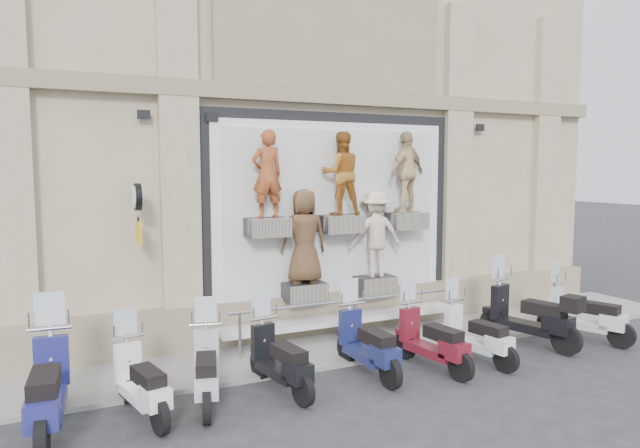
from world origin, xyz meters
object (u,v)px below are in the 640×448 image
Objects in this scene: scooter_h at (529,303)px; scooter_e at (368,330)px; scooter_f at (432,327)px; scooter_g at (476,323)px; clock_sign_bracket at (138,206)px; scooter_d at (280,346)px; guard_rail at (355,322)px; scooter_c at (206,355)px; scooter_i at (585,303)px; scooter_b at (141,368)px; scooter_a at (47,370)px.

scooter_e is at bearing 165.14° from scooter_h.
scooter_g is at bearing -10.54° from scooter_f.
scooter_d is (1.77, -1.99, -2.08)m from clock_sign_bracket.
scooter_d is 1.02× the size of scooter_g.
guard_rail is 3.61m from scooter_c.
scooter_i reaches higher than scooter_c.
scooter_e is 4.84m from scooter_i.
scooter_c reaches higher than scooter_g.
scooter_c is 2.71m from scooter_e.
scooter_d is at bearing 165.54° from scooter_h.
scooter_b is 2.05m from scooter_d.
scooter_g is (0.93, -0.04, -0.03)m from scooter_f.
scooter_f is at bearing -26.07° from clock_sign_bracket.
scooter_g is (3.62, -0.23, -0.01)m from scooter_d.
guard_rail is 4.96× the size of clock_sign_bracket.
clock_sign_bracket is 2.93m from scooter_c.
scooter_i is (3.72, 0.03, 0.02)m from scooter_f.
scooter_a reaches higher than scooter_b.
clock_sign_bracket is 0.56× the size of scooter_f.
scooter_i is at bearing -7.94° from scooter_f.
guard_rail is 2.71× the size of scooter_e.
scooter_i is (1.23, -0.25, -0.09)m from scooter_h.
clock_sign_bracket is at bearing 121.90° from scooter_c.
scooter_a is at bearing -163.68° from scooter_c.
scooter_e is 0.89× the size of scooter_h.
clock_sign_bracket reaches higher than scooter_h.
scooter_f is 0.87× the size of scooter_h.
scooter_c is at bearing 167.28° from scooter_g.
scooter_b is at bearing 168.40° from scooter_g.
scooter_b is 4.75m from scooter_f.
clock_sign_bracket reaches higher than scooter_e.
scooter_a reaches higher than scooter_c.
scooter_b is at bearing -161.85° from scooter_c.
scooter_b is 0.84× the size of scooter_h.
scooter_f is at bearing -14.18° from scooter_b.
scooter_e reaches higher than scooter_d.
scooter_d is (2.05, 0.05, 0.02)m from scooter_b.
scooter_c is at bearing 158.05° from scooter_i.
clock_sign_bracket reaches higher than guard_rail.
scooter_b is at bearing -98.05° from clock_sign_bracket.
clock_sign_bracket reaches higher than scooter_g.
scooter_f is at bearing -72.03° from guard_rail.
scooter_a is 1.14× the size of scooter_i.
scooter_c is 0.99× the size of scooter_f.
scooter_i is (7.55, -0.18, 0.03)m from scooter_c.
clock_sign_bracket reaches higher than scooter_d.
clock_sign_bracket is 0.58× the size of scooter_g.
guard_rail is at bearing 66.92° from scooter_e.
scooter_g is at bearing -12.71° from scooter_d.
scooter_b is 5.68m from scooter_g.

